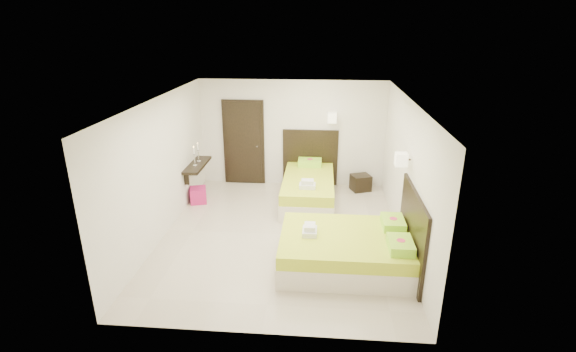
# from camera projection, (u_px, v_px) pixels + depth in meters

# --- Properties ---
(floor) EXTENTS (5.50, 5.50, 0.00)m
(floor) POSITION_uv_depth(u_px,v_px,m) (282.00, 234.00, 8.06)
(floor) COLOR #BDB09C
(floor) RESTS_ON ground
(bed_single) EXTENTS (1.36, 2.26, 1.86)m
(bed_single) POSITION_uv_depth(u_px,v_px,m) (309.00, 187.00, 9.50)
(bed_single) COLOR beige
(bed_single) RESTS_ON ground
(bed_double) EXTENTS (2.17, 1.85, 1.79)m
(bed_double) POSITION_uv_depth(u_px,v_px,m) (350.00, 248.00, 6.93)
(bed_double) COLOR beige
(bed_double) RESTS_ON ground
(nightstand) EXTENTS (0.54, 0.51, 0.38)m
(nightstand) POSITION_uv_depth(u_px,v_px,m) (361.00, 183.00, 10.14)
(nightstand) COLOR black
(nightstand) RESTS_ON ground
(ottoman) EXTENTS (0.44, 0.44, 0.35)m
(ottoman) POSITION_uv_depth(u_px,v_px,m) (198.00, 195.00, 9.45)
(ottoman) COLOR #AA1658
(ottoman) RESTS_ON ground
(door) EXTENTS (1.02, 0.15, 2.14)m
(door) POSITION_uv_depth(u_px,v_px,m) (244.00, 143.00, 10.31)
(door) COLOR black
(door) RESTS_ON ground
(console_shelf) EXTENTS (0.35, 1.20, 0.78)m
(console_shelf) POSITION_uv_depth(u_px,v_px,m) (197.00, 165.00, 9.44)
(console_shelf) COLOR black
(console_shelf) RESTS_ON ground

